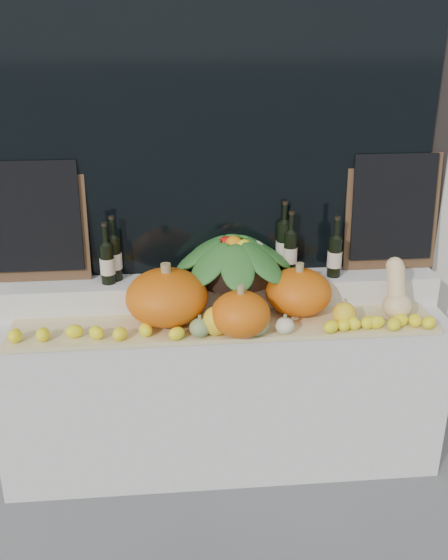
{
  "coord_description": "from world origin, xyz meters",
  "views": [
    {
      "loc": [
        -0.25,
        -1.33,
        2.32
      ],
      "look_at": [
        0.0,
        1.45,
        1.12
      ],
      "focal_mm": 40.0,
      "sensor_mm": 36.0,
      "label": 1
    }
  ],
  "objects_px": {
    "pumpkin_right": "(298,292)",
    "butternut_squash": "(396,294)",
    "wine_bottle_tall": "(284,246)",
    "pumpkin_left": "(167,297)",
    "produce_bowl": "(234,257)"
  },
  "relations": [
    {
      "from": "pumpkin_right",
      "to": "wine_bottle_tall",
      "type": "distance_m",
      "value": 0.29
    },
    {
      "from": "butternut_squash",
      "to": "wine_bottle_tall",
      "type": "height_order",
      "value": "wine_bottle_tall"
    },
    {
      "from": "pumpkin_left",
      "to": "produce_bowl",
      "type": "bearing_deg",
      "value": 30.88
    },
    {
      "from": "pumpkin_left",
      "to": "pumpkin_right",
      "type": "distance_m",
      "value": 0.67
    },
    {
      "from": "produce_bowl",
      "to": "wine_bottle_tall",
      "type": "bearing_deg",
      "value": 16.05
    },
    {
      "from": "produce_bowl",
      "to": "wine_bottle_tall",
      "type": "distance_m",
      "value": 0.29
    },
    {
      "from": "butternut_squash",
      "to": "wine_bottle_tall",
      "type": "xyz_separation_m",
      "value": [
        -0.52,
        0.33,
        0.15
      ]
    },
    {
      "from": "butternut_squash",
      "to": "produce_bowl",
      "type": "relative_size",
      "value": 0.45
    },
    {
      "from": "pumpkin_left",
      "to": "butternut_squash",
      "type": "height_order",
      "value": "butternut_squash"
    },
    {
      "from": "pumpkin_left",
      "to": "wine_bottle_tall",
      "type": "bearing_deg",
      "value": 24.76
    },
    {
      "from": "pumpkin_left",
      "to": "butternut_squash",
      "type": "relative_size",
      "value": 1.39
    },
    {
      "from": "pumpkin_right",
      "to": "butternut_squash",
      "type": "distance_m",
      "value": 0.49
    },
    {
      "from": "pumpkin_right",
      "to": "wine_bottle_tall",
      "type": "xyz_separation_m",
      "value": [
        -0.04,
        0.24,
        0.16
      ]
    },
    {
      "from": "pumpkin_right",
      "to": "butternut_squash",
      "type": "xyz_separation_m",
      "value": [
        0.48,
        -0.08,
        0.01
      ]
    },
    {
      "from": "produce_bowl",
      "to": "wine_bottle_tall",
      "type": "height_order",
      "value": "wine_bottle_tall"
    }
  ]
}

